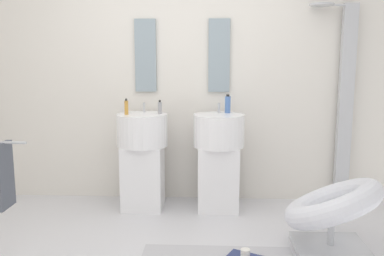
{
  "coord_description": "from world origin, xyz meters",
  "views": [
    {
      "loc": [
        0.31,
        -2.85,
        1.52
      ],
      "look_at": [
        0.15,
        0.55,
        0.95
      ],
      "focal_mm": 39.55,
      "sensor_mm": 36.0,
      "label": 1
    }
  ],
  "objects_px": {
    "pedestal_sink_left": "(143,156)",
    "soap_bottle_grey": "(160,108)",
    "soap_bottle_amber": "(126,107)",
    "towel_rack": "(1,178)",
    "soap_bottle_blue": "(228,104)",
    "shower_column": "(344,101)",
    "coffee_mug": "(245,255)",
    "pedestal_sink_right": "(219,157)",
    "lounge_chair": "(332,210)"
  },
  "relations": [
    {
      "from": "pedestal_sink_left",
      "to": "soap_bottle_grey",
      "type": "relative_size",
      "value": 7.82
    },
    {
      "from": "pedestal_sink_left",
      "to": "soap_bottle_blue",
      "type": "relative_size",
      "value": 5.69
    },
    {
      "from": "pedestal_sink_right",
      "to": "soap_bottle_blue",
      "type": "height_order",
      "value": "soap_bottle_blue"
    },
    {
      "from": "shower_column",
      "to": "soap_bottle_grey",
      "type": "bearing_deg",
      "value": -173.2
    },
    {
      "from": "pedestal_sink_left",
      "to": "soap_bottle_blue",
      "type": "height_order",
      "value": "soap_bottle_blue"
    },
    {
      "from": "coffee_mug",
      "to": "soap_bottle_grey",
      "type": "xyz_separation_m",
      "value": [
        -0.78,
        1.16,
        0.97
      ]
    },
    {
      "from": "shower_column",
      "to": "coffee_mug",
      "type": "relative_size",
      "value": 24.15
    },
    {
      "from": "soap_bottle_blue",
      "to": "pedestal_sink_right",
      "type": "bearing_deg",
      "value": -125.39
    },
    {
      "from": "lounge_chair",
      "to": "soap_bottle_grey",
      "type": "bearing_deg",
      "value": 146.47
    },
    {
      "from": "soap_bottle_blue",
      "to": "soap_bottle_grey",
      "type": "bearing_deg",
      "value": -171.83
    },
    {
      "from": "soap_bottle_blue",
      "to": "shower_column",
      "type": "bearing_deg",
      "value": 6.02
    },
    {
      "from": "pedestal_sink_left",
      "to": "soap_bottle_amber",
      "type": "relative_size",
      "value": 6.82
    },
    {
      "from": "pedestal_sink_right",
      "to": "soap_bottle_amber",
      "type": "relative_size",
      "value": 6.82
    },
    {
      "from": "towel_rack",
      "to": "soap_bottle_amber",
      "type": "xyz_separation_m",
      "value": [
        0.73,
        1.1,
        0.41
      ]
    },
    {
      "from": "pedestal_sink_right",
      "to": "shower_column",
      "type": "xyz_separation_m",
      "value": [
        1.28,
        0.25,
        0.54
      ]
    },
    {
      "from": "soap_bottle_amber",
      "to": "lounge_chair",
      "type": "bearing_deg",
      "value": -26.6
    },
    {
      "from": "lounge_chair",
      "to": "coffee_mug",
      "type": "bearing_deg",
      "value": -164.45
    },
    {
      "from": "shower_column",
      "to": "coffee_mug",
      "type": "xyz_separation_m",
      "value": [
        -1.09,
        -1.38,
        -1.03
      ]
    },
    {
      "from": "shower_column",
      "to": "soap_bottle_amber",
      "type": "height_order",
      "value": "shower_column"
    },
    {
      "from": "pedestal_sink_right",
      "to": "soap_bottle_blue",
      "type": "relative_size",
      "value": 5.69
    },
    {
      "from": "towel_rack",
      "to": "shower_column",
      "type": "bearing_deg",
      "value": 25.52
    },
    {
      "from": "lounge_chair",
      "to": "soap_bottle_grey",
      "type": "relative_size",
      "value": 7.75
    },
    {
      "from": "towel_rack",
      "to": "pedestal_sink_right",
      "type": "bearing_deg",
      "value": 34.9
    },
    {
      "from": "pedestal_sink_right",
      "to": "shower_column",
      "type": "relative_size",
      "value": 0.52
    },
    {
      "from": "shower_column",
      "to": "lounge_chair",
      "type": "height_order",
      "value": "shower_column"
    },
    {
      "from": "pedestal_sink_right",
      "to": "soap_bottle_grey",
      "type": "xyz_separation_m",
      "value": [
        -0.59,
        0.03,
        0.49
      ]
    },
    {
      "from": "soap_bottle_blue",
      "to": "soap_bottle_amber",
      "type": "xyz_separation_m",
      "value": [
        -1.0,
        -0.17,
        -0.02
      ]
    },
    {
      "from": "coffee_mug",
      "to": "soap_bottle_grey",
      "type": "bearing_deg",
      "value": 123.88
    },
    {
      "from": "shower_column",
      "to": "pedestal_sink_left",
      "type": "bearing_deg",
      "value": -173.02
    },
    {
      "from": "shower_column",
      "to": "soap_bottle_grey",
      "type": "xyz_separation_m",
      "value": [
        -1.87,
        -0.22,
        -0.05
      ]
    },
    {
      "from": "shower_column",
      "to": "coffee_mug",
      "type": "bearing_deg",
      "value": -128.36
    },
    {
      "from": "pedestal_sink_left",
      "to": "soap_bottle_grey",
      "type": "bearing_deg",
      "value": 8.88
    },
    {
      "from": "pedestal_sink_left",
      "to": "coffee_mug",
      "type": "distance_m",
      "value": 1.55
    },
    {
      "from": "lounge_chair",
      "to": "soap_bottle_blue",
      "type": "xyz_separation_m",
      "value": [
        -0.78,
        1.06,
        0.7
      ]
    },
    {
      "from": "lounge_chair",
      "to": "coffee_mug",
      "type": "xyz_separation_m",
      "value": [
        -0.68,
        -0.19,
        -0.3
      ]
    },
    {
      "from": "pedestal_sink_left",
      "to": "pedestal_sink_right",
      "type": "bearing_deg",
      "value": 0.0
    },
    {
      "from": "pedestal_sink_left",
      "to": "pedestal_sink_right",
      "type": "relative_size",
      "value": 1.0
    },
    {
      "from": "pedestal_sink_right",
      "to": "coffee_mug",
      "type": "relative_size",
      "value": 12.56
    },
    {
      "from": "pedestal_sink_left",
      "to": "soap_bottle_amber",
      "type": "xyz_separation_m",
      "value": [
        -0.14,
        -0.05,
        0.5
      ]
    },
    {
      "from": "soap_bottle_grey",
      "to": "shower_column",
      "type": "bearing_deg",
      "value": 6.8
    },
    {
      "from": "soap_bottle_amber",
      "to": "towel_rack",
      "type": "bearing_deg",
      "value": -123.76
    },
    {
      "from": "pedestal_sink_left",
      "to": "soap_bottle_amber",
      "type": "distance_m",
      "value": 0.52
    },
    {
      "from": "shower_column",
      "to": "lounge_chair",
      "type": "bearing_deg",
      "value": -108.99
    },
    {
      "from": "lounge_chair",
      "to": "towel_rack",
      "type": "height_order",
      "value": "towel_rack"
    },
    {
      "from": "pedestal_sink_left",
      "to": "lounge_chair",
      "type": "height_order",
      "value": "pedestal_sink_left"
    },
    {
      "from": "shower_column",
      "to": "soap_bottle_grey",
      "type": "height_order",
      "value": "shower_column"
    },
    {
      "from": "pedestal_sink_right",
      "to": "soap_bottle_amber",
      "type": "xyz_separation_m",
      "value": [
        -0.91,
        -0.05,
        0.5
      ]
    },
    {
      "from": "shower_column",
      "to": "coffee_mug",
      "type": "height_order",
      "value": "shower_column"
    },
    {
      "from": "towel_rack",
      "to": "soap_bottle_blue",
      "type": "distance_m",
      "value": 2.19
    },
    {
      "from": "shower_column",
      "to": "lounge_chair",
      "type": "xyz_separation_m",
      "value": [
        -0.41,
        -1.19,
        -0.73
      ]
    }
  ]
}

